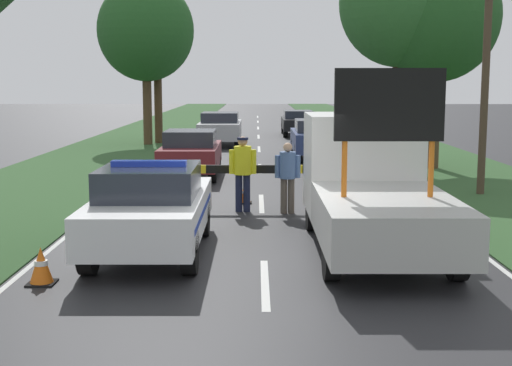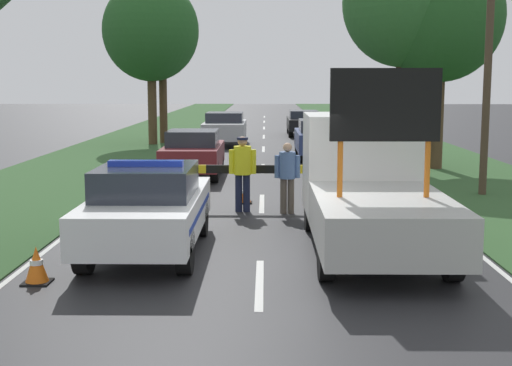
{
  "view_description": "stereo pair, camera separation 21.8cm",
  "coord_description": "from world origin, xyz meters",
  "px_view_note": "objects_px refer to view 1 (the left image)",
  "views": [
    {
      "loc": [
        -0.14,
        -11.69,
        3.03
      ],
      "look_at": [
        -0.09,
        1.67,
        1.1
      ],
      "focal_mm": 50.0,
      "sensor_mm": 36.0,
      "label": 1
    },
    {
      "loc": [
        0.08,
        -11.69,
        3.03
      ],
      "look_at": [
        -0.09,
        1.67,
        1.1
      ],
      "focal_mm": 50.0,
      "sensor_mm": 36.0,
      "label": 2
    }
  ],
  "objects_px": {
    "road_barrier": "(252,172)",
    "roadside_tree_near_left": "(435,17)",
    "queued_car_wagon_maroon": "(189,153)",
    "work_truck": "(368,183)",
    "police_officer": "(240,167)",
    "traffic_cone_near_police": "(242,194)",
    "pedestrian_civilian": "(285,172)",
    "traffic_cone_near_truck": "(39,266)",
    "police_car": "(149,208)",
    "roadside_tree_mid_right": "(143,31)",
    "utility_pole": "(483,68)",
    "traffic_cone_behind_barrier": "(321,197)",
    "queued_car_sedan_silver": "(218,128)",
    "queued_car_hatch_blue": "(315,138)",
    "traffic_cone_centre_front": "(363,195)",
    "roadside_tree_near_right": "(398,3)",
    "queued_car_sedan_black": "(296,122)",
    "roadside_tree_mid_left": "(155,34)"
  },
  "relations": [
    {
      "from": "road_barrier",
      "to": "roadside_tree_near_left",
      "type": "distance_m",
      "value": 10.67
    },
    {
      "from": "queued_car_wagon_maroon",
      "to": "roadside_tree_near_left",
      "type": "distance_m",
      "value": 9.45
    },
    {
      "from": "work_truck",
      "to": "police_officer",
      "type": "relative_size",
      "value": 3.33
    },
    {
      "from": "police_officer",
      "to": "traffic_cone_near_police",
      "type": "xyz_separation_m",
      "value": [
        0.03,
        1.13,
        -0.8
      ]
    },
    {
      "from": "police_officer",
      "to": "pedestrian_civilian",
      "type": "xyz_separation_m",
      "value": [
        1.03,
        -0.22,
        -0.09
      ]
    },
    {
      "from": "traffic_cone_near_truck",
      "to": "police_officer",
      "type": "bearing_deg",
      "value": 63.97
    },
    {
      "from": "police_car",
      "to": "roadside_tree_near_left",
      "type": "distance_m",
      "value": 15.07
    },
    {
      "from": "queued_car_wagon_maroon",
      "to": "roadside_tree_mid_right",
      "type": "height_order",
      "value": "roadside_tree_mid_right"
    },
    {
      "from": "roadside_tree_near_left",
      "to": "road_barrier",
      "type": "bearing_deg",
      "value": -128.72
    },
    {
      "from": "traffic_cone_near_truck",
      "to": "utility_pole",
      "type": "height_order",
      "value": "utility_pole"
    },
    {
      "from": "traffic_cone_behind_barrier",
      "to": "queued_car_sedan_silver",
      "type": "xyz_separation_m",
      "value": [
        -3.24,
        17.22,
        0.46
      ]
    },
    {
      "from": "queued_car_hatch_blue",
      "to": "police_officer",
      "type": "bearing_deg",
      "value": 76.49
    },
    {
      "from": "police_car",
      "to": "traffic_cone_centre_front",
      "type": "relative_size",
      "value": 6.75
    },
    {
      "from": "pedestrian_civilian",
      "to": "traffic_cone_near_police",
      "type": "bearing_deg",
      "value": 151.86
    },
    {
      "from": "road_barrier",
      "to": "roadside_tree_mid_right",
      "type": "height_order",
      "value": "roadside_tree_mid_right"
    },
    {
      "from": "queued_car_sedan_silver",
      "to": "roadside_tree_near_right",
      "type": "distance_m",
      "value": 12.03
    },
    {
      "from": "police_car",
      "to": "roadside_tree_mid_right",
      "type": "bearing_deg",
      "value": 102.29
    },
    {
      "from": "queued_car_hatch_blue",
      "to": "roadside_tree_near_right",
      "type": "xyz_separation_m",
      "value": [
        2.49,
        -2.91,
        4.78
      ]
    },
    {
      "from": "traffic_cone_centre_front",
      "to": "roadside_tree_near_right",
      "type": "xyz_separation_m",
      "value": [
        2.24,
        7.76,
        5.25
      ]
    },
    {
      "from": "roadside_tree_mid_right",
      "to": "traffic_cone_near_truck",
      "type": "bearing_deg",
      "value": -85.36
    },
    {
      "from": "road_barrier",
      "to": "police_officer",
      "type": "distance_m",
      "value": 0.51
    },
    {
      "from": "traffic_cone_near_police",
      "to": "queued_car_sedan_black",
      "type": "distance_m",
      "value": 22.15
    },
    {
      "from": "police_officer",
      "to": "queued_car_sedan_black",
      "type": "xyz_separation_m",
      "value": [
        2.63,
        23.12,
        -0.3
      ]
    },
    {
      "from": "police_car",
      "to": "traffic_cone_near_truck",
      "type": "height_order",
      "value": "police_car"
    },
    {
      "from": "pedestrian_civilian",
      "to": "queued_car_wagon_maroon",
      "type": "distance_m",
      "value": 6.78
    },
    {
      "from": "work_truck",
      "to": "utility_pole",
      "type": "distance_m",
      "value": 7.25
    },
    {
      "from": "traffic_cone_near_police",
      "to": "traffic_cone_near_truck",
      "type": "xyz_separation_m",
      "value": [
        -2.94,
        -7.09,
        0.04
      ]
    },
    {
      "from": "pedestrian_civilian",
      "to": "roadside_tree_near_right",
      "type": "relative_size",
      "value": 0.21
    },
    {
      "from": "work_truck",
      "to": "pedestrian_civilian",
      "type": "xyz_separation_m",
      "value": [
        -1.39,
        3.06,
        -0.19
      ]
    },
    {
      "from": "roadside_tree_mid_left",
      "to": "utility_pole",
      "type": "distance_m",
      "value": 18.98
    },
    {
      "from": "police_car",
      "to": "roadside_tree_near_left",
      "type": "xyz_separation_m",
      "value": [
        7.92,
        12.08,
        4.3
      ]
    },
    {
      "from": "queued_car_wagon_maroon",
      "to": "queued_car_hatch_blue",
      "type": "xyz_separation_m",
      "value": [
        4.4,
        5.1,
        0.04
      ]
    },
    {
      "from": "work_truck",
      "to": "roadside_tree_near_left",
      "type": "height_order",
      "value": "roadside_tree_near_left"
    },
    {
      "from": "queued_car_sedan_black",
      "to": "roadside_tree_mid_left",
      "type": "distance_m",
      "value": 9.74
    },
    {
      "from": "queued_car_wagon_maroon",
      "to": "traffic_cone_centre_front",
      "type": "bearing_deg",
      "value": 129.82
    },
    {
      "from": "traffic_cone_near_police",
      "to": "queued_car_sedan_silver",
      "type": "distance_m",
      "value": 16.01
    },
    {
      "from": "police_officer",
      "to": "roadside_tree_mid_right",
      "type": "xyz_separation_m",
      "value": [
        -4.8,
        17.26,
        4.25
      ]
    },
    {
      "from": "queued_car_sedan_black",
      "to": "utility_pole",
      "type": "distance_m",
      "value": 21.16
    },
    {
      "from": "police_officer",
      "to": "pedestrian_civilian",
      "type": "bearing_deg",
      "value": 151.49
    },
    {
      "from": "queued_car_sedan_black",
      "to": "roadside_tree_near_left",
      "type": "xyz_separation_m",
      "value": [
        3.75,
        -15.07,
        4.38
      ]
    },
    {
      "from": "queued_car_hatch_blue",
      "to": "roadside_tree_near_right",
      "type": "distance_m",
      "value": 6.12
    },
    {
      "from": "police_car",
      "to": "roadside_tree_mid_left",
      "type": "distance_m",
      "value": 22.67
    },
    {
      "from": "queued_car_hatch_blue",
      "to": "roadside_tree_mid_right",
      "type": "distance_m",
      "value": 10.68
    },
    {
      "from": "traffic_cone_near_truck",
      "to": "roadside_tree_mid_left",
      "type": "distance_m",
      "value": 24.52
    },
    {
      "from": "work_truck",
      "to": "roadside_tree_mid_right",
      "type": "distance_m",
      "value": 22.16
    },
    {
      "from": "police_officer",
      "to": "queued_car_sedan_silver",
      "type": "bearing_deg",
      "value": -101.94
    },
    {
      "from": "pedestrian_civilian",
      "to": "traffic_cone_centre_front",
      "type": "height_order",
      "value": "pedestrian_civilian"
    },
    {
      "from": "traffic_cone_near_truck",
      "to": "queued_car_sedan_silver",
      "type": "distance_m",
      "value": 23.09
    },
    {
      "from": "roadside_tree_near_right",
      "to": "police_officer",
      "type": "bearing_deg",
      "value": -122.28
    },
    {
      "from": "traffic_cone_centre_front",
      "to": "queued_car_wagon_maroon",
      "type": "distance_m",
      "value": 7.28
    }
  ]
}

